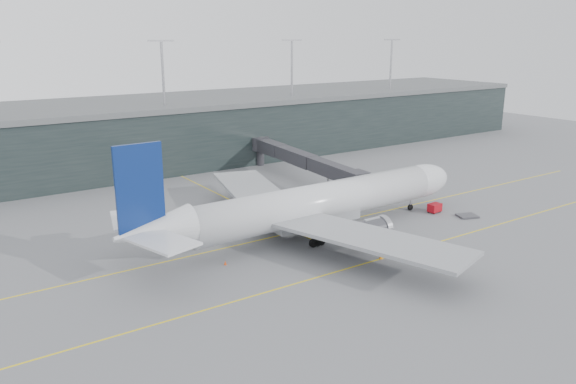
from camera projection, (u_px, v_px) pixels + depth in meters
ground at (256, 231)px, 90.16m from camera, size 320.00×320.00×0.00m
taxiline_a at (269, 238)px, 86.96m from camera, size 160.00×0.25×0.02m
taxiline_b at (334, 273)px, 74.21m from camera, size 160.00×0.25×0.02m
taxiline_lead_main at (225, 197)px, 108.80m from camera, size 0.25×60.00×0.02m
terminal at (131, 134)px, 134.36m from camera, size 240.00×36.00×29.00m
main_aircraft at (317, 204)px, 87.74m from camera, size 62.16×58.58×17.47m
jet_bridge at (290, 156)px, 121.09m from camera, size 7.77×45.07×6.86m
gse_cart at (435, 208)px, 99.23m from camera, size 2.53×1.74×1.64m
baggage_dolly at (467, 216)px, 97.00m from camera, size 3.94×3.55×0.33m
uld_a at (198, 214)px, 95.33m from camera, size 2.46×2.25×1.81m
uld_b at (215, 209)px, 98.31m from camera, size 2.46×2.22×1.84m
uld_c at (227, 211)px, 97.33m from camera, size 2.41×2.14×1.85m
cone_nose at (429, 207)px, 101.60m from camera, size 0.39×0.39×0.61m
cone_wing_stbd at (381, 256)px, 78.68m from camera, size 0.48×0.48×0.77m
cone_wing_port at (264, 201)px, 105.26m from camera, size 0.40×0.40×0.63m
cone_tail at (225, 263)px, 76.66m from camera, size 0.39×0.39×0.62m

